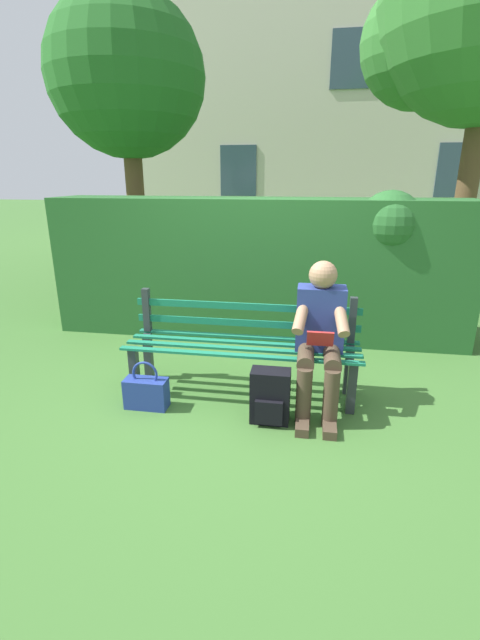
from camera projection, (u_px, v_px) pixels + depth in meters
name	position (u px, v px, depth m)	size (l,w,h in m)	color
ground	(242.00, 394.00, 3.76)	(60.00, 60.00, 0.00)	#3D6B2D
park_bench	(243.00, 345.00, 3.68)	(1.97, 0.49, 0.86)	#2D3338
person_seated	(320.00, 334.00, 3.37)	(0.44, 0.73, 1.19)	navy
hedge_backdrop	(260.00, 264.00, 5.00)	(4.71, 0.82, 1.68)	#265B28
tree	(122.00, 82.00, 6.27)	(2.38, 2.27, 4.31)	brown
building_facade	(345.00, 109.00, 11.15)	(10.25, 2.83, 6.92)	beige
backpack	(270.00, 397.00, 3.28)	(0.30, 0.25, 0.42)	black
handbag	(146.00, 392.00, 3.50)	(0.35, 0.15, 0.41)	navy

